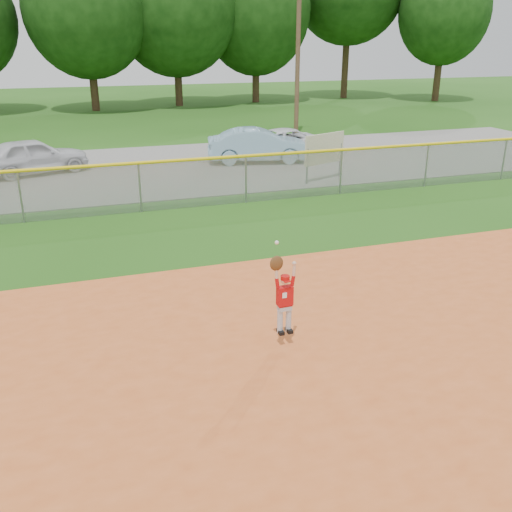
% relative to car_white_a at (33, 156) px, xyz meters
% --- Properties ---
extents(ground, '(120.00, 120.00, 0.00)m').
position_rel_car_white_a_xyz_m(ground, '(3.17, -16.45, -0.71)').
color(ground, '#215012').
rests_on(ground, ground).
extents(parking_strip, '(44.00, 10.00, 0.03)m').
position_rel_car_white_a_xyz_m(parking_strip, '(3.17, -0.45, -0.70)').
color(parking_strip, slate).
rests_on(parking_strip, ground).
extents(car_white_a, '(4.32, 2.79, 1.37)m').
position_rel_car_white_a_xyz_m(car_white_a, '(0.00, 0.00, 0.00)').
color(car_white_a, silver).
rests_on(car_white_a, parking_strip).
extents(car_blue, '(4.47, 2.35, 1.40)m').
position_rel_car_white_a_xyz_m(car_blue, '(8.91, -0.66, 0.02)').
color(car_blue, '#7FA9BE').
rests_on(car_blue, parking_strip).
extents(car_white_b, '(4.45, 2.58, 1.16)m').
position_rel_car_white_a_xyz_m(car_white_b, '(10.83, 0.50, -0.10)').
color(car_white_b, white).
rests_on(car_white_b, parking_strip).
extents(sponsor_sign, '(1.84, 0.78, 1.74)m').
position_rel_car_white_a_xyz_m(sponsor_sign, '(10.09, -4.58, 0.44)').
color(sponsor_sign, gray).
rests_on(sponsor_sign, ground).
extents(outfield_fence, '(40.06, 0.10, 1.55)m').
position_rel_car_white_a_xyz_m(outfield_fence, '(3.17, -6.45, 0.17)').
color(outfield_fence, gray).
rests_on(outfield_fence, ground).
extents(power_lines, '(19.40, 0.24, 9.00)m').
position_rel_car_white_a_xyz_m(power_lines, '(4.17, 5.55, 3.96)').
color(power_lines, '#4C3823').
rests_on(power_lines, ground).
extents(ballplayer, '(0.46, 0.20, 1.67)m').
position_rel_car_white_a_xyz_m(ballplayer, '(4.33, -15.34, 0.24)').
color(ballplayer, silver).
rests_on(ballplayer, ground).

